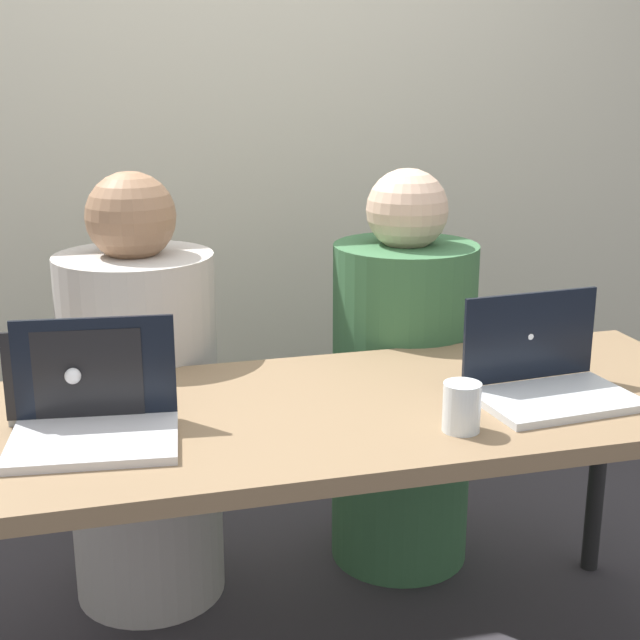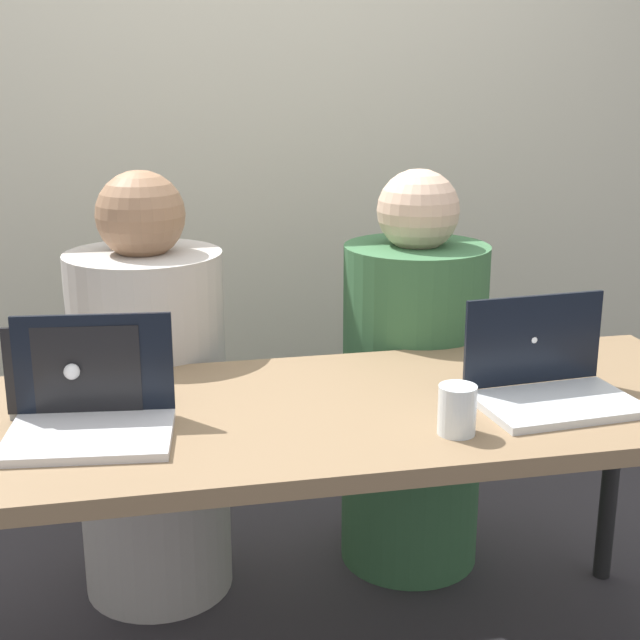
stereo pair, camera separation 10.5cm
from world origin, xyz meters
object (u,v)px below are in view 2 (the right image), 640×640
object	(u,v)px
person_on_left	(151,413)
laptop_back_left	(81,388)
person_on_right	(413,395)
laptop_front_left	(91,410)
water_glass_right	(457,413)
laptop_front_right	(549,381)

from	to	relation	value
person_on_left	laptop_back_left	xyz separation A→B (m)	(-0.15, -0.44, 0.24)
person_on_right	laptop_front_left	xyz separation A→B (m)	(-0.89, -0.59, 0.26)
laptop_back_left	water_glass_right	distance (m)	0.83
laptop_front_right	water_glass_right	world-z (taller)	laptop_front_right
laptop_back_left	laptop_front_left	distance (m)	0.15
laptop_front_right	laptop_back_left	xyz separation A→B (m)	(-1.03, 0.18, -0.00)
laptop_front_left	person_on_right	bearing A→B (deg)	40.03
laptop_back_left	laptop_front_left	xyz separation A→B (m)	(0.03, -0.15, 0.00)
person_on_left	laptop_front_left	size ratio (longest dim) A/B	3.38
person_on_right	laptop_front_right	size ratio (longest dim) A/B	3.28
laptop_front_right	water_glass_right	xyz separation A→B (m)	(-0.27, -0.13, -0.00)
laptop_front_right	water_glass_right	size ratio (longest dim) A/B	3.50
person_on_right	laptop_back_left	size ratio (longest dim) A/B	3.88
person_on_right	water_glass_right	world-z (taller)	person_on_right
person_on_left	water_glass_right	world-z (taller)	person_on_left
laptop_front_left	person_on_left	bearing A→B (deg)	84.25
laptop_front_right	laptop_front_left	world-z (taller)	laptop_front_left
laptop_front_right	laptop_front_left	size ratio (longest dim) A/B	1.02
laptop_back_left	water_glass_right	world-z (taller)	laptop_back_left
person_on_left	water_glass_right	xyz separation A→B (m)	(0.61, -0.75, 0.24)
laptop_front_left	water_glass_right	distance (m)	0.76
person_on_right	laptop_front_left	bearing A→B (deg)	39.22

